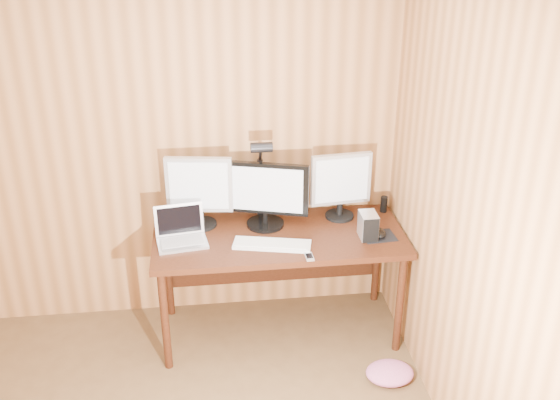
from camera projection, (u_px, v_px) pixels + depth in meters
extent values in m
plane|color=#AF713F|center=(128.00, 147.00, 4.19)|extent=(4.00, 0.00, 4.00)
plane|color=#AF713F|center=(533.00, 310.00, 2.59)|extent=(0.00, 4.00, 4.00)
cube|color=#38180B|center=(279.00, 237.00, 4.18)|extent=(1.60, 0.70, 0.04)
cube|color=#38180B|center=(274.00, 249.00, 4.59)|extent=(1.48, 0.02, 0.51)
cylinder|color=#38180B|center=(165.00, 321.00, 4.01)|extent=(0.05, 0.05, 0.71)
cylinder|color=#38180B|center=(168.00, 271.00, 4.53)|extent=(0.05, 0.05, 0.71)
cylinder|color=#38180B|center=(400.00, 304.00, 4.17)|extent=(0.05, 0.05, 0.71)
cylinder|color=#38180B|center=(377.00, 257.00, 4.69)|extent=(0.05, 0.05, 0.71)
cylinder|color=black|center=(265.00, 224.00, 4.29)|extent=(0.25, 0.25, 0.02)
cylinder|color=black|center=(265.00, 218.00, 4.27)|extent=(0.04, 0.04, 0.07)
cube|color=black|center=(265.00, 188.00, 4.18)|extent=(0.55, 0.19, 0.35)
cube|color=silver|center=(264.00, 190.00, 4.16)|extent=(0.48, 0.14, 0.30)
cylinder|color=black|center=(201.00, 224.00, 4.29)|extent=(0.20, 0.20, 0.02)
cylinder|color=black|center=(201.00, 216.00, 4.26)|extent=(0.04, 0.04, 0.09)
cube|color=#BABABF|center=(199.00, 184.00, 4.16)|extent=(0.43, 0.10, 0.37)
cube|color=silver|center=(199.00, 186.00, 4.14)|extent=(0.37, 0.06, 0.32)
cylinder|color=black|center=(339.00, 216.00, 4.39)|extent=(0.19, 0.19, 0.02)
cylinder|color=black|center=(340.00, 209.00, 4.37)|extent=(0.04, 0.04, 0.08)
cube|color=#BABABF|center=(341.00, 179.00, 4.27)|extent=(0.40, 0.08, 0.35)
cube|color=silver|center=(342.00, 180.00, 4.26)|extent=(0.35, 0.04, 0.30)
cube|color=silver|center=(182.00, 243.00, 4.07)|extent=(0.33, 0.25, 0.02)
cube|color=silver|center=(179.00, 219.00, 4.11)|extent=(0.31, 0.09, 0.20)
cube|color=black|center=(179.00, 219.00, 4.11)|extent=(0.27, 0.07, 0.17)
cube|color=#B2B2B7|center=(182.00, 241.00, 4.06)|extent=(0.27, 0.17, 0.00)
cube|color=white|center=(272.00, 245.00, 4.04)|extent=(0.50, 0.25, 0.02)
cube|color=white|center=(272.00, 243.00, 4.04)|extent=(0.46, 0.21, 0.00)
cube|color=black|center=(379.00, 236.00, 4.15)|extent=(0.22, 0.18, 0.00)
ellipsoid|color=black|center=(379.00, 233.00, 4.14)|extent=(0.10, 0.13, 0.04)
cube|color=silver|center=(368.00, 225.00, 4.11)|extent=(0.10, 0.15, 0.17)
cube|color=black|center=(371.00, 231.00, 4.04)|extent=(0.10, 0.01, 0.16)
cube|color=silver|center=(309.00, 257.00, 3.92)|extent=(0.05, 0.10, 0.01)
cube|color=black|center=(309.00, 256.00, 3.91)|extent=(0.04, 0.06, 0.00)
cylinder|color=black|center=(384.00, 204.00, 4.44)|extent=(0.05, 0.05, 0.11)
cube|color=black|center=(261.00, 215.00, 4.45)|extent=(0.05, 0.06, 0.06)
cylinder|color=black|center=(260.00, 188.00, 4.36)|extent=(0.03, 0.03, 0.39)
sphere|color=black|center=(260.00, 161.00, 4.27)|extent=(0.04, 0.04, 0.04)
cylinder|color=black|center=(260.00, 154.00, 4.19)|extent=(0.02, 0.14, 0.16)
cylinder|color=black|center=(262.00, 147.00, 4.08)|extent=(0.14, 0.06, 0.06)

